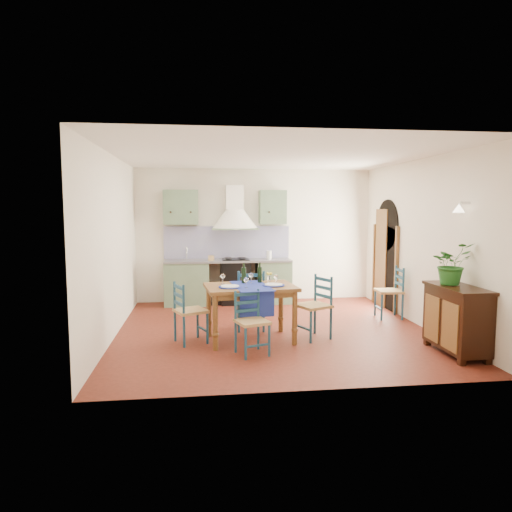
{
  "coord_description": "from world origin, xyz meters",
  "views": [
    {
      "loc": [
        -1.19,
        -7.18,
        1.98
      ],
      "look_at": [
        -0.25,
        0.3,
        1.19
      ],
      "focal_mm": 32.0,
      "sensor_mm": 36.0,
      "label": 1
    }
  ],
  "objects_px": {
    "dining_table": "(251,292)",
    "chair_near": "(251,322)",
    "sideboard": "(456,317)",
    "potted_plant": "(451,264)"
  },
  "relations": [
    {
      "from": "dining_table",
      "to": "chair_near",
      "type": "bearing_deg",
      "value": -95.81
    },
    {
      "from": "potted_plant",
      "to": "chair_near",
      "type": "bearing_deg",
      "value": 175.67
    },
    {
      "from": "dining_table",
      "to": "chair_near",
      "type": "height_order",
      "value": "dining_table"
    },
    {
      "from": "dining_table",
      "to": "chair_near",
      "type": "distance_m",
      "value": 0.7
    },
    {
      "from": "sideboard",
      "to": "potted_plant",
      "type": "relative_size",
      "value": 1.81
    },
    {
      "from": "sideboard",
      "to": "potted_plant",
      "type": "xyz_separation_m",
      "value": [
        -0.03,
        0.14,
        0.72
      ]
    },
    {
      "from": "dining_table",
      "to": "potted_plant",
      "type": "relative_size",
      "value": 2.41
    },
    {
      "from": "chair_near",
      "to": "potted_plant",
      "type": "bearing_deg",
      "value": -4.33
    },
    {
      "from": "sideboard",
      "to": "potted_plant",
      "type": "bearing_deg",
      "value": 101.69
    },
    {
      "from": "dining_table",
      "to": "chair_near",
      "type": "xyz_separation_m",
      "value": [
        -0.06,
        -0.63,
        -0.29
      ]
    }
  ]
}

